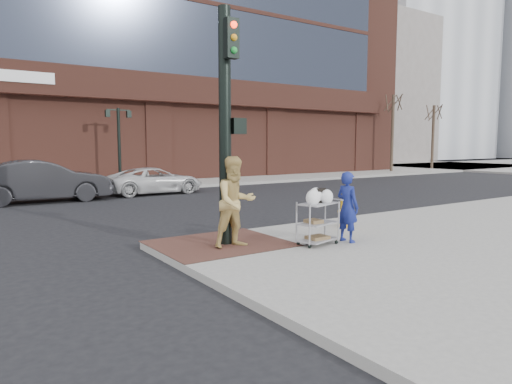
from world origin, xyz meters
TOP-DOWN VIEW (x-y plane):
  - ground at (0.00, 0.00)m, footprint 220.00×220.00m
  - sidewalk_far at (12.50, 32.00)m, footprint 65.00×36.00m
  - brick_curb_ramp at (-0.60, 0.90)m, footprint 2.80×2.40m
  - filler_block at (40.00, 38.00)m, footprint 14.00×20.00m
  - bare_tree_a at (24.00, 16.50)m, footprint 1.80×1.80m
  - bare_tree_b at (30.00, 17.00)m, footprint 1.80×1.80m
  - lamp_post at (2.00, 16.00)m, footprint 1.32×0.22m
  - traffic_signal_pole at (-0.48, 0.77)m, footprint 0.61×0.51m
  - woman_blue at (1.85, -0.51)m, footprint 0.41×0.60m
  - pedestrian_tan at (-0.48, 0.43)m, footprint 0.94×0.74m
  - sedan_dark at (-2.35, 12.06)m, footprint 5.14×1.86m
  - minivan_white at (2.51, 12.47)m, footprint 4.43×2.07m
  - utility_cart at (1.11, -0.36)m, footprint 0.99×0.72m
  - fire_hydrant at (3.09, 0.82)m, footprint 0.38×0.27m

SIDE VIEW (x-z plane):
  - ground at x=0.00m, z-range 0.00..0.00m
  - sidewalk_far at x=12.50m, z-range 0.00..0.15m
  - brick_curb_ramp at x=-0.60m, z-range 0.15..0.16m
  - fire_hydrant at x=3.09m, z-range 0.16..0.97m
  - minivan_white at x=2.51m, z-range 0.00..1.23m
  - utility_cart at x=1.11m, z-range 0.09..1.32m
  - sedan_dark at x=-2.35m, z-range 0.00..1.69m
  - woman_blue at x=1.85m, z-range 0.15..1.72m
  - pedestrian_tan at x=-0.48m, z-range 0.15..2.06m
  - lamp_post at x=2.00m, z-range 0.62..4.62m
  - traffic_signal_pole at x=-0.48m, z-range 0.33..5.33m
  - bare_tree_b at x=30.00m, z-range 2.44..9.14m
  - bare_tree_a at x=24.00m, z-range 2.67..9.87m
  - filler_block at x=40.00m, z-range 0.00..18.00m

